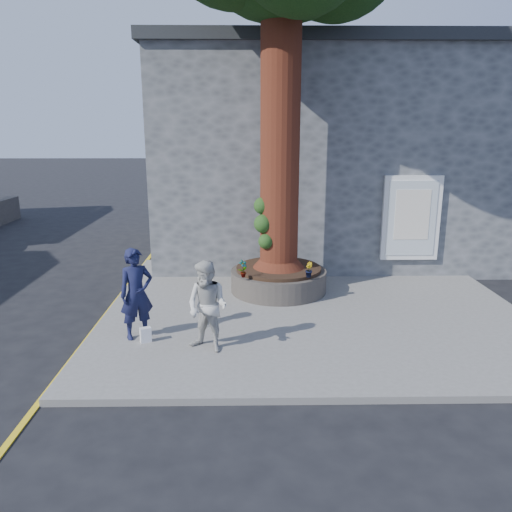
{
  "coord_description": "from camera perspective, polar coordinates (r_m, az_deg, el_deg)",
  "views": [
    {
      "loc": [
        0.07,
        -9.57,
        3.96
      ],
      "look_at": [
        0.24,
        1.0,
        1.25
      ],
      "focal_mm": 35.0,
      "sensor_mm": 36.0,
      "label": 1
    }
  ],
  "objects": [
    {
      "name": "ground",
      "position": [
        10.36,
        -1.24,
        -8.11
      ],
      "size": [
        120.0,
        120.0,
        0.0
      ],
      "primitive_type": "plane",
      "color": "black",
      "rests_on": "ground"
    },
    {
      "name": "woman",
      "position": [
        8.81,
        -5.58,
        -5.79
      ],
      "size": [
        0.99,
        0.92,
        1.63
      ],
      "primitive_type": "imported",
      "rotation": [
        0.0,
        0.0,
        -0.5
      ],
      "color": "beige",
      "rests_on": "pavement"
    },
    {
      "name": "planter",
      "position": [
        12.12,
        2.59,
        -2.65
      ],
      "size": [
        2.3,
        2.3,
        0.6
      ],
      "color": "black",
      "rests_on": "pavement"
    },
    {
      "name": "plant_c",
      "position": [
        11.85,
        3.09,
        -0.74
      ],
      "size": [
        0.18,
        0.18,
        0.31
      ],
      "primitive_type": "imported",
      "rotation": [
        0.0,
        0.0,
        3.1
      ],
      "color": "gray",
      "rests_on": "planter"
    },
    {
      "name": "yellow_line",
      "position": [
        11.71,
        -16.4,
        -5.99
      ],
      "size": [
        0.1,
        30.0,
        0.01
      ],
      "primitive_type": "cube",
      "color": "yellow",
      "rests_on": "ground"
    },
    {
      "name": "plant_b",
      "position": [
        11.23,
        6.03,
        -1.56
      ],
      "size": [
        0.2,
        0.21,
        0.34
      ],
      "primitive_type": "imported",
      "rotation": [
        0.0,
        0.0,
        1.69
      ],
      "color": "gray",
      "rests_on": "planter"
    },
    {
      "name": "shopping_bag",
      "position": [
        9.55,
        -12.5,
        -8.79
      ],
      "size": [
        0.23,
        0.19,
        0.28
      ],
      "primitive_type": "cube",
      "rotation": [
        0.0,
        0.0,
        0.4
      ],
      "color": "white",
      "rests_on": "pavement"
    },
    {
      "name": "stone_shop",
      "position": [
        16.96,
        7.49,
        11.55
      ],
      "size": [
        10.3,
        8.3,
        6.3
      ],
      "color": "#4D4F52",
      "rests_on": "ground"
    },
    {
      "name": "plant_a",
      "position": [
        11.14,
        -1.49,
        -1.45
      ],
      "size": [
        0.25,
        0.25,
        0.4
      ],
      "primitive_type": "imported",
      "rotation": [
        0.0,
        0.0,
        0.72
      ],
      "color": "gray",
      "rests_on": "planter"
    },
    {
      "name": "plant_d",
      "position": [
        12.52,
        0.93,
        0.1
      ],
      "size": [
        0.34,
        0.35,
        0.3
      ],
      "primitive_type": "imported",
      "rotation": [
        0.0,
        0.0,
        5.15
      ],
      "color": "gray",
      "rests_on": "planter"
    },
    {
      "name": "pavement",
      "position": [
        11.36,
        6.42,
        -5.8
      ],
      "size": [
        9.0,
        8.0,
        0.12
      ],
      "primitive_type": "cube",
      "color": "slate",
      "rests_on": "ground"
    },
    {
      "name": "man",
      "position": [
        9.54,
        -13.5,
        -4.22
      ],
      "size": [
        0.75,
        0.66,
        1.73
      ],
      "primitive_type": "imported",
      "rotation": [
        0.0,
        0.0,
        0.49
      ],
      "color": "#141737",
      "rests_on": "pavement"
    }
  ]
}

